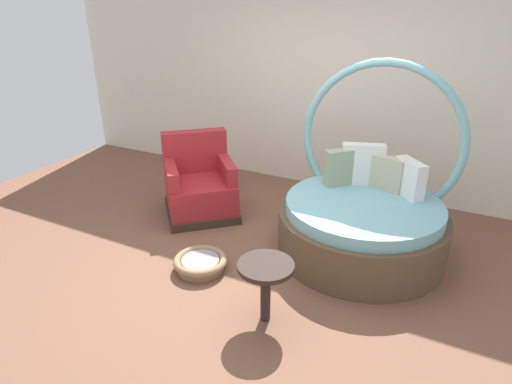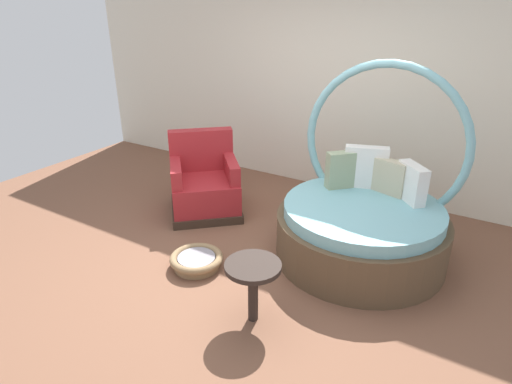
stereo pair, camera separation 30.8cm
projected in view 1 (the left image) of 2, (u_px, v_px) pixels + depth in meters
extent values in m
cube|color=brown|center=(245.00, 264.00, 4.20)|extent=(8.00, 8.00, 0.02)
cube|color=silver|center=(329.00, 66.00, 5.38)|extent=(8.00, 0.12, 3.18)
cylinder|color=brown|center=(361.00, 233.00, 4.28)|extent=(1.64, 1.64, 0.46)
cylinder|color=#7AB7C1|center=(364.00, 207.00, 4.16)|extent=(1.51, 1.51, 0.12)
torus|color=#7AB7C1|center=(380.00, 142.00, 4.31)|extent=(1.64, 0.08, 1.64)
cube|color=white|center=(409.00, 178.00, 4.19)|extent=(0.34, 0.34, 0.36)
cube|color=#BCB293|center=(388.00, 173.00, 4.35)|extent=(0.36, 0.21, 0.34)
cube|color=white|center=(363.00, 164.00, 4.46)|extent=(0.45, 0.25, 0.43)
cube|color=#93A37F|center=(342.00, 167.00, 4.45)|extent=(0.35, 0.35, 0.38)
cube|color=#38281E|center=(202.00, 210.00, 5.14)|extent=(1.13, 1.13, 0.10)
cube|color=#A32328|center=(201.00, 193.00, 5.05)|extent=(1.07, 1.07, 0.34)
cube|color=#A32328|center=(195.00, 151.00, 5.15)|extent=(0.67, 0.63, 0.50)
cube|color=#A32328|center=(171.00, 174.00, 4.86)|extent=(0.55, 0.58, 0.22)
cube|color=#A32328|center=(227.00, 168.00, 5.01)|extent=(0.55, 0.58, 0.22)
cylinder|color=#8E704C|center=(201.00, 266.00, 4.09)|extent=(0.44, 0.44, 0.06)
torus|color=#8E704C|center=(200.00, 261.00, 4.06)|extent=(0.51, 0.51, 0.07)
cylinder|color=gray|center=(200.00, 262.00, 4.07)|extent=(0.36, 0.36, 0.05)
cylinder|color=#2D231E|center=(265.00, 294.00, 3.37)|extent=(0.08, 0.08, 0.48)
cylinder|color=#2D231E|center=(266.00, 266.00, 3.26)|extent=(0.44, 0.44, 0.04)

